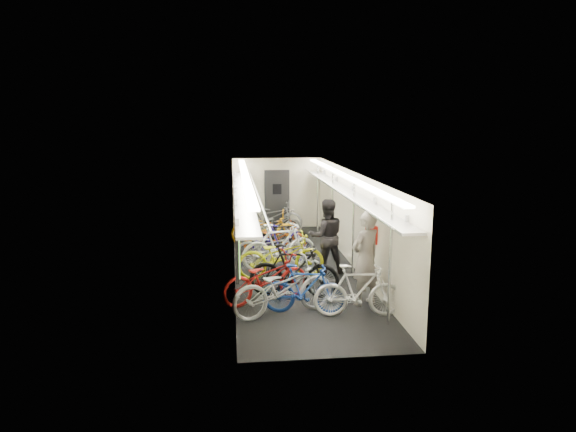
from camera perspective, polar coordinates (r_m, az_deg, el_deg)
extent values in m
plane|color=black|center=(12.98, 0.72, -5.80)|extent=(10.00, 10.00, 0.00)
plane|color=white|center=(12.51, 0.75, 4.80)|extent=(10.00, 10.00, 0.00)
plane|color=beige|center=(12.60, -6.05, -0.74)|extent=(0.00, 10.00, 10.00)
plane|color=beige|center=(12.96, 7.33, -0.45)|extent=(0.00, 10.00, 10.00)
plane|color=beige|center=(17.60, -1.25, 2.56)|extent=(3.00, 0.00, 3.00)
plane|color=beige|center=(7.91, 5.19, -7.63)|extent=(3.00, 0.00, 3.00)
cube|color=black|center=(9.47, -5.70, -4.24)|extent=(0.06, 1.10, 0.80)
cube|color=#A5DC60|center=(9.47, -5.46, -4.23)|extent=(0.02, 0.96, 0.66)
cube|color=black|center=(11.61, -5.83, -1.46)|extent=(0.06, 1.10, 0.80)
cube|color=#A5DC60|center=(11.61, -5.63, -1.46)|extent=(0.02, 0.96, 0.66)
cube|color=black|center=(13.77, -5.92, 0.45)|extent=(0.06, 1.10, 0.80)
cube|color=#A5DC60|center=(13.77, -5.75, 0.45)|extent=(0.02, 0.96, 0.66)
cube|color=black|center=(15.94, -5.98, 1.84)|extent=(0.06, 1.10, 0.80)
cube|color=#A5DC60|center=(15.94, -5.84, 1.84)|extent=(0.02, 0.96, 0.66)
cube|color=yellow|center=(10.53, -5.72, -2.44)|extent=(0.02, 0.22, 0.30)
cube|color=yellow|center=(12.68, -5.84, -0.20)|extent=(0.02, 0.22, 0.30)
cube|color=yellow|center=(14.85, -5.92, 1.39)|extent=(0.02, 0.22, 0.30)
cube|color=black|center=(17.57, -1.23, 1.89)|extent=(0.85, 0.08, 2.00)
cube|color=#999BA0|center=(12.48, -5.10, 2.52)|extent=(0.40, 9.70, 0.05)
cube|color=#999BA0|center=(12.79, 6.45, 2.70)|extent=(0.40, 9.70, 0.05)
cylinder|color=silver|center=(12.48, -3.59, 3.01)|extent=(0.04, 9.70, 0.04)
cylinder|color=silver|center=(12.71, 5.01, 3.13)|extent=(0.04, 9.70, 0.04)
cube|color=white|center=(12.43, -4.77, 4.45)|extent=(0.18, 9.60, 0.04)
cube|color=white|center=(12.72, 6.14, 4.57)|extent=(0.18, 9.60, 0.04)
cylinder|color=silver|center=(9.33, 11.30, -4.95)|extent=(0.05, 0.05, 2.38)
cylinder|color=silver|center=(11.95, 7.29, -1.39)|extent=(0.05, 0.05, 2.38)
cylinder|color=silver|center=(14.35, 4.97, 0.67)|extent=(0.05, 0.05, 2.38)
cylinder|color=silver|center=(16.77, 3.31, 2.15)|extent=(0.05, 0.05, 2.38)
imported|color=#AAAAAE|center=(9.81, -0.50, -7.98)|extent=(2.19, 1.36, 1.09)
imported|color=navy|center=(9.91, 1.85, -8.12)|extent=(1.68, 0.76, 0.98)
imported|color=maroon|center=(10.50, -2.46, -6.92)|extent=(2.03, 1.39, 1.01)
imported|color=black|center=(10.77, 0.67, -6.11)|extent=(1.97, 0.93, 1.14)
imported|color=#B7B911|center=(12.04, -0.79, -4.45)|extent=(2.10, 0.87, 1.08)
imported|color=white|center=(12.77, -0.96, -3.36)|extent=(2.02, 1.05, 1.17)
imported|color=#A0A0A5|center=(13.15, -1.87, -3.45)|extent=(1.89, 0.98, 0.95)
imported|color=#21178E|center=(13.45, -0.59, -3.04)|extent=(1.70, 0.79, 0.99)
imported|color=#963910|center=(14.14, -1.41, -2.48)|extent=(1.82, 0.79, 0.93)
imported|color=black|center=(14.20, -0.64, -2.37)|extent=(1.64, 0.73, 0.95)
imported|color=orange|center=(15.14, -2.59, -1.36)|extent=(2.08, 0.94, 1.06)
imported|color=silver|center=(9.83, 7.83, -8.23)|extent=(1.73, 0.60, 1.02)
imported|color=slate|center=(15.81, -1.41, -1.01)|extent=(1.93, 1.30, 0.96)
imported|color=slate|center=(16.97, -1.80, -0.02)|extent=(2.16, 1.25, 1.07)
imported|color=gray|center=(10.36, 8.60, -4.67)|extent=(0.84, 0.76, 1.92)
imported|color=black|center=(12.43, 4.28, -2.25)|extent=(0.90, 0.71, 1.81)
cube|color=red|center=(10.97, 9.27, -2.10)|extent=(0.29, 0.23, 0.38)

